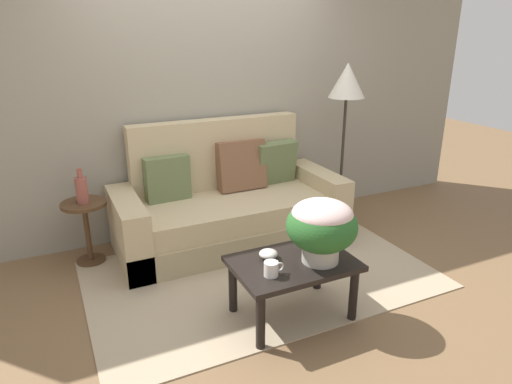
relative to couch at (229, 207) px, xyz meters
name	(u,v)px	position (x,y,z in m)	size (l,w,h in m)	color
ground_plane	(256,270)	(-0.03, -0.67, -0.34)	(14.00, 14.00, 0.00)	brown
wall_back	(205,80)	(-0.03, 0.48, 1.14)	(6.40, 0.12, 2.95)	gray
area_rug	(260,274)	(-0.03, -0.75, -0.33)	(2.77, 1.75, 0.01)	tan
couch	(229,207)	(0.00, 0.00, 0.00)	(2.13, 0.91, 1.13)	tan
coffee_table	(293,270)	(-0.07, -1.36, 0.02)	(0.84, 0.57, 0.44)	black
side_table	(86,221)	(-1.28, 0.10, 0.05)	(0.38, 0.38, 0.56)	#4C331E
floor_lamp	(347,92)	(1.25, -0.05, 1.02)	(0.36, 0.36, 1.64)	#2D2823
potted_plant	(322,225)	(0.09, -1.44, 0.37)	(0.48, 0.48, 0.44)	#B7B2A8
coffee_mug	(272,269)	(-0.30, -1.47, 0.15)	(0.14, 0.10, 0.10)	white
snack_bowl	(268,254)	(-0.21, -1.26, 0.13)	(0.13, 0.13, 0.07)	silver
table_vase	(82,189)	(-1.28, 0.08, 0.35)	(0.10, 0.10, 0.30)	#934C42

